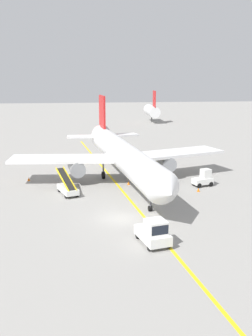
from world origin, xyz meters
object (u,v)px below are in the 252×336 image
airliner (122,155)px  belt_loader_forward_hold (68,187)px  ground_crew_marshaller (169,184)px  pushback_tug (154,232)px  safety_cone_nose_right (29,179)px  baggage_tug_near_wing (204,179)px  safety_cone_nose_left (129,183)px  safety_cone_wingtip_left (198,190)px

airliner → belt_loader_forward_hold: size_ratio=6.87×
belt_loader_forward_hold → ground_crew_marshaller: size_ratio=3.02×
ground_crew_marshaller → pushback_tug: bearing=-107.3°
belt_loader_forward_hold → ground_crew_marshaller: (11.74, -0.37, 0.13)m
airliner → ground_crew_marshaller: airliner is taller
pushback_tug → safety_cone_nose_right: size_ratio=8.96×
airliner → ground_crew_marshaller: size_ratio=20.77×
pushback_tug → baggage_tug_near_wing: size_ratio=1.48×
ground_crew_marshaller → safety_cone_nose_right: ground_crew_marshaller is taller
safety_cone_nose_left → safety_cone_wingtip_left: 8.67m
safety_cone_nose_right → baggage_tug_near_wing: bearing=-12.8°
pushback_tug → ground_crew_marshaller: size_ratio=2.32×
belt_loader_forward_hold → safety_cone_nose_left: bearing=22.7°
baggage_tug_near_wing → safety_cone_wingtip_left: 2.69m
safety_cone_nose_left → safety_cone_nose_right: same height
airliner → safety_cone_nose_right: (-11.97, 1.28, -3.20)m
belt_loader_forward_hold → baggage_tug_near_wing: bearing=5.2°
safety_cone_wingtip_left → safety_cone_nose_left: bearing=153.6°
airliner → safety_cone_wingtip_left: size_ratio=80.26×
belt_loader_forward_hold → safety_cone_wingtip_left: 15.20m
belt_loader_forward_hold → safety_cone_nose_right: (-5.12, 6.42, -0.56)m
pushback_tug → baggage_tug_near_wing: bearing=60.4°
belt_loader_forward_hold → ground_crew_marshaller: 11.75m
pushback_tug → ground_crew_marshaller: 14.98m
ground_crew_marshaller → safety_cone_nose_right: bearing=158.1°
pushback_tug → safety_cone_nose_left: 17.79m
safety_cone_wingtip_left → safety_cone_nose_right: bearing=160.5°
baggage_tug_near_wing → ground_crew_marshaller: bearing=-158.5°
safety_cone_nose_right → ground_crew_marshaller: bearing=-21.9°
baggage_tug_near_wing → safety_cone_nose_right: (-21.59, 4.92, -0.71)m
pushback_tug → safety_cone_wingtip_left: pushback_tug is taller
baggage_tug_near_wing → ground_crew_marshaller: baggage_tug_near_wing is taller
baggage_tug_near_wing → safety_cone_nose_right: bearing=167.2°
safety_cone_nose_left → baggage_tug_near_wing: bearing=-10.0°
safety_cone_wingtip_left → belt_loader_forward_hold: bearing=177.2°
safety_cone_wingtip_left → baggage_tug_near_wing: bearing=60.0°
airliner → safety_cone_wingtip_left: (8.33, -5.89, -3.20)m
safety_cone_nose_right → safety_cone_wingtip_left: (20.30, -7.17, 0.00)m
safety_cone_nose_right → safety_cone_wingtip_left: 21.53m
baggage_tug_near_wing → safety_cone_wingtip_left: size_ratio=6.06×
airliner → safety_cone_nose_left: (0.56, -2.04, -3.20)m
airliner → safety_cone_nose_right: bearing=173.9°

